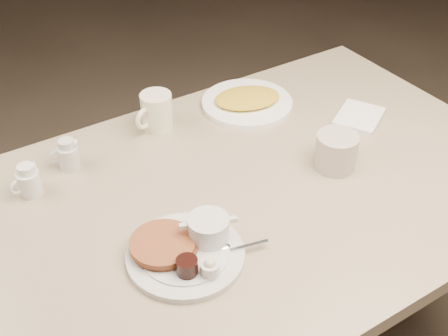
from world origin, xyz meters
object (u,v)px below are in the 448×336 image
diner_table (228,248)px  coffee_mug_far (156,112)px  creamer_right (68,155)px  main_plate (187,247)px  coffee_mug_near (337,150)px  creamer_left (28,181)px  hash_plate (247,101)px

diner_table → coffee_mug_far: size_ratio=11.61×
coffee_mug_far → creamer_right: size_ratio=1.61×
main_plate → coffee_mug_near: 0.47m
coffee_mug_near → creamer_right: size_ratio=1.95×
coffee_mug_near → creamer_left: 0.73m
main_plate → creamer_right: bearing=103.0°
diner_table → coffee_mug_far: (-0.01, 0.35, 0.22)m
coffee_mug_near → coffee_mug_far: (-0.29, 0.39, 0.00)m
diner_table → creamer_right: 0.46m
creamer_right → hash_plate: bearing=0.4°
coffee_mug_far → creamer_left: (-0.38, -0.09, -0.01)m
diner_table → coffee_mug_far: bearing=91.0°
diner_table → creamer_left: creamer_left is taller
coffee_mug_near → creamer_right: (-0.56, 0.35, -0.01)m
coffee_mug_near → hash_plate: size_ratio=0.49×
hash_plate → coffee_mug_near: bearing=-86.0°
coffee_mug_far → main_plate: bearing=-110.1°
creamer_left → creamer_right: bearing=22.2°
main_plate → coffee_mug_far: bearing=69.9°
coffee_mug_far → creamer_right: coffee_mug_far is taller
coffee_mug_near → hash_plate: 0.35m
diner_table → creamer_right: creamer_right is taller
creamer_left → hash_plate: size_ratio=0.25×
coffee_mug_far → creamer_right: 0.27m
diner_table → creamer_left: 0.50m
diner_table → coffee_mug_near: size_ratio=9.62×
coffee_mug_near → creamer_right: bearing=148.1°
coffee_mug_near → creamer_left: coffee_mug_near is taller
coffee_mug_far → creamer_left: coffee_mug_far is taller
main_plate → hash_plate: (0.44, 0.42, -0.01)m
creamer_right → coffee_mug_far: bearing=9.1°
main_plate → creamer_left: creamer_left is taller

